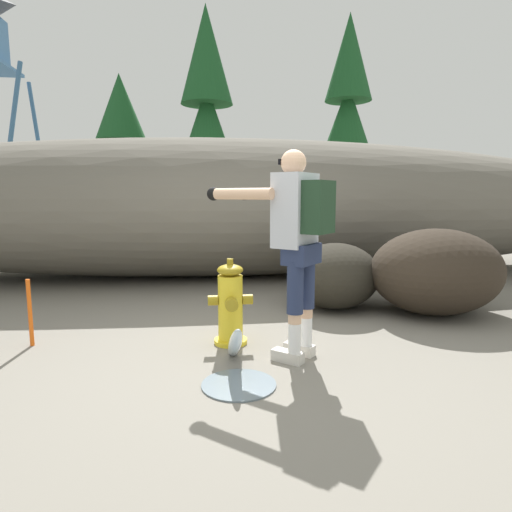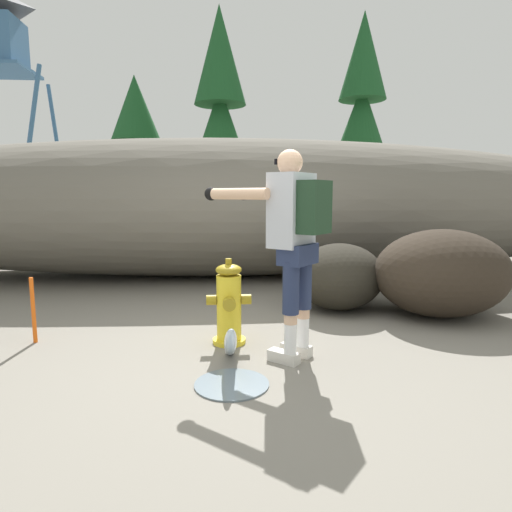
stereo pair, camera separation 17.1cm
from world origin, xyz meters
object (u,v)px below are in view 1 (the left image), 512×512
boulder_large (436,271)px  survey_stake (30,313)px  fire_hydrant (230,305)px  boulder_mid (335,276)px  utility_worker (295,229)px

boulder_large → survey_stake: (-4.12, -0.58, -0.18)m
fire_hydrant → boulder_mid: bearing=40.3°
fire_hydrant → utility_worker: size_ratio=0.46×
boulder_large → survey_stake: 4.16m
utility_worker → survey_stake: bearing=26.2°
boulder_mid → survey_stake: size_ratio=1.95×
utility_worker → boulder_mid: utility_worker is taller
boulder_large → boulder_mid: boulder_large is taller
boulder_mid → boulder_large: bearing=-19.9°
fire_hydrant → boulder_mid: size_ratio=0.66×
utility_worker → survey_stake: (-2.25, 0.57, -0.76)m
boulder_mid → survey_stake: 3.22m
utility_worker → boulder_large: utility_worker is taller
utility_worker → boulder_mid: (0.83, 1.53, -0.67)m
boulder_large → boulder_mid: (-1.05, 0.38, -0.10)m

